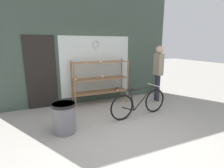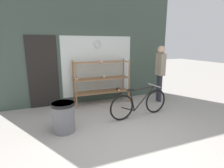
{
  "view_description": "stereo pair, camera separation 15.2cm",
  "coord_description": "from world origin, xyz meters",
  "px_view_note": "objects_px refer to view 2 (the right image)",
  "views": [
    {
      "loc": [
        -1.55,
        -2.71,
        1.87
      ],
      "look_at": [
        0.11,
        1.16,
        0.89
      ],
      "focal_mm": 28.0,
      "sensor_mm": 36.0,
      "label": 1
    },
    {
      "loc": [
        -1.41,
        -2.76,
        1.87
      ],
      "look_at": [
        0.11,
        1.16,
        0.89
      ],
      "focal_mm": 28.0,
      "sensor_mm": 36.0,
      "label": 2
    }
  ],
  "objects_px": {
    "bicycle": "(139,103)",
    "trash_bin": "(64,116)",
    "display_case": "(102,78)",
    "pedestrian": "(160,69)"
  },
  "relations": [
    {
      "from": "display_case",
      "to": "trash_bin",
      "type": "bearing_deg",
      "value": -132.34
    },
    {
      "from": "display_case",
      "to": "bicycle",
      "type": "bearing_deg",
      "value": -66.52
    },
    {
      "from": "trash_bin",
      "to": "pedestrian",
      "type": "bearing_deg",
      "value": 17.36
    },
    {
      "from": "bicycle",
      "to": "trash_bin",
      "type": "height_order",
      "value": "bicycle"
    },
    {
      "from": "pedestrian",
      "to": "trash_bin",
      "type": "distance_m",
      "value": 3.38
    },
    {
      "from": "bicycle",
      "to": "trash_bin",
      "type": "distance_m",
      "value": 1.93
    },
    {
      "from": "bicycle",
      "to": "pedestrian",
      "type": "distance_m",
      "value": 1.67
    },
    {
      "from": "display_case",
      "to": "pedestrian",
      "type": "xyz_separation_m",
      "value": [
        1.81,
        -0.49,
        0.27
      ]
    },
    {
      "from": "bicycle",
      "to": "pedestrian",
      "type": "height_order",
      "value": "pedestrian"
    },
    {
      "from": "display_case",
      "to": "pedestrian",
      "type": "relative_size",
      "value": 0.96
    }
  ]
}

